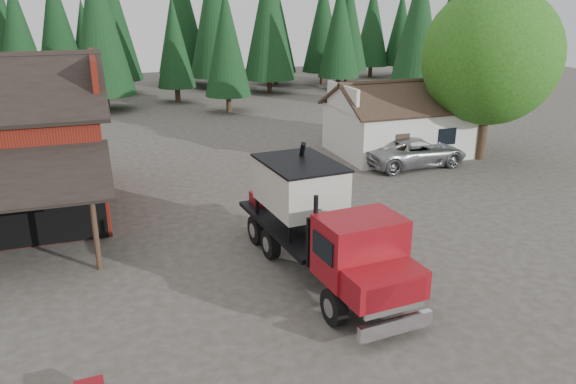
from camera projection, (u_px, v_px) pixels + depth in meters
name	position (u px, v px, depth m)	size (l,w,h in m)	color
ground	(263.00, 271.00, 20.44)	(120.00, 120.00, 0.00)	#433E34
farmhouse	(399.00, 127.00, 35.54)	(8.60, 6.42, 4.65)	silver
deciduous_tree	(491.00, 61.00, 32.70)	(8.00, 8.00, 10.20)	#382619
conifer_backdrop	(145.00, 94.00, 57.89)	(76.00, 16.00, 16.00)	#10311B
near_pine_b	(227.00, 42.00, 47.13)	(3.96, 3.96, 10.40)	#382619
near_pine_c	(419.00, 29.00, 48.23)	(4.84, 4.84, 12.40)	#382619
near_pine_d	(99.00, 23.00, 47.09)	(5.28, 5.28, 13.40)	#382619
feed_truck	(320.00, 221.00, 19.63)	(3.43, 9.78, 4.34)	black
silver_car	(414.00, 151.00, 32.92)	(2.89, 6.28, 1.74)	#9D9FA4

